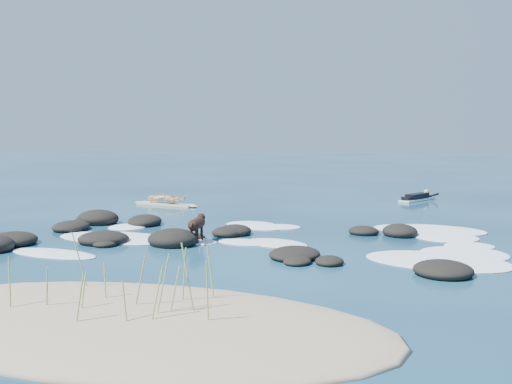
# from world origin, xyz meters

# --- Properties ---
(ground) EXTENTS (160.00, 160.00, 0.00)m
(ground) POSITION_xyz_m (0.00, 0.00, 0.00)
(ground) COLOR #0A2642
(ground) RESTS_ON ground
(sand_dune) EXTENTS (9.00, 4.40, 0.60)m
(sand_dune) POSITION_xyz_m (0.00, -8.20, 0.00)
(sand_dune) COLOR #9E8966
(sand_dune) RESTS_ON ground
(dune_grass) EXTENTS (3.38, 1.99, 1.23)m
(dune_grass) POSITION_xyz_m (0.18, -8.12, 0.61)
(dune_grass) COLOR #82A54F
(dune_grass) RESTS_ON ground
(reef_rocks) EXTENTS (13.21, 6.61, 0.62)m
(reef_rocks) POSITION_xyz_m (-2.67, -1.23, 0.11)
(reef_rocks) COLOR black
(reef_rocks) RESTS_ON ground
(breaking_foam) EXTENTS (12.76, 8.08, 0.12)m
(breaking_foam) POSITION_xyz_m (2.15, -0.11, 0.01)
(breaking_foam) COLOR white
(breaking_foam) RESTS_ON ground
(standing_surfer_rig) EXTENTS (3.24, 1.16, 1.86)m
(standing_surfer_rig) POSITION_xyz_m (-5.57, 6.06, 0.73)
(standing_surfer_rig) COLOR beige
(standing_surfer_rig) RESTS_ON ground
(paddling_surfer_rig) EXTENTS (1.80, 2.46, 0.46)m
(paddling_surfer_rig) POSITION_xyz_m (4.83, 10.65, 0.16)
(paddling_surfer_rig) COLOR white
(paddling_surfer_rig) RESTS_ON ground
(dog) EXTENTS (0.38, 1.28, 0.81)m
(dog) POSITION_xyz_m (-1.29, -1.44, 0.54)
(dog) COLOR black
(dog) RESTS_ON ground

